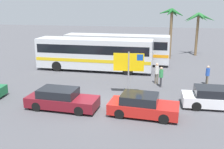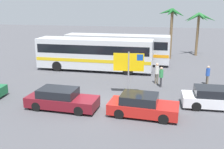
{
  "view_description": "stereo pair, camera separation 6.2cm",
  "coord_description": "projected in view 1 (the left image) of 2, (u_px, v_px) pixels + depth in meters",
  "views": [
    {
      "loc": [
        4.47,
        -15.64,
        6.52
      ],
      "look_at": [
        0.58,
        3.09,
        1.3
      ],
      "focal_mm": 41.93,
      "sensor_mm": 36.0,
      "label": 1
    },
    {
      "loc": [
        4.53,
        -15.63,
        6.52
      ],
      "look_at": [
        0.58,
        3.09,
        1.3
      ],
      "focal_mm": 41.93,
      "sensor_mm": 36.0,
      "label": 2
    }
  ],
  "objects": [
    {
      "name": "ground",
      "position": [
        94.0,
        105.0,
        17.37
      ],
      "size": [
        120.0,
        120.0,
        0.0
      ],
      "primitive_type": "plane",
      "color": "#4C4C51"
    },
    {
      "name": "bus_front_coach",
      "position": [
        94.0,
        53.0,
        25.89
      ],
      "size": [
        11.44,
        2.47,
        3.17
      ],
      "color": "silver",
      "rests_on": "ground"
    },
    {
      "name": "bus_rear_coach",
      "position": [
        117.0,
        48.0,
        28.96
      ],
      "size": [
        11.44,
        2.47,
        3.17
      ],
      "color": "silver",
      "rests_on": "ground"
    },
    {
      "name": "ferry_sign",
      "position": [
        129.0,
        64.0,
        18.73
      ],
      "size": [
        2.2,
        0.25,
        3.2
      ],
      "rotation": [
        0.0,
        0.0,
        0.08
      ],
      "color": "gray",
      "rests_on": "ground"
    },
    {
      "name": "car_red",
      "position": [
        142.0,
        106.0,
        15.57
      ],
      "size": [
        4.22,
        2.04,
        1.32
      ],
      "rotation": [
        0.0,
        0.0,
        -0.07
      ],
      "color": "red",
      "rests_on": "ground"
    },
    {
      "name": "car_white",
      "position": [
        215.0,
        98.0,
        16.8
      ],
      "size": [
        4.35,
        1.89,
        1.32
      ],
      "rotation": [
        0.0,
        0.0,
        0.04
      ],
      "color": "silver",
      "rests_on": "ground"
    },
    {
      "name": "car_maroon",
      "position": [
        61.0,
        99.0,
        16.61
      ],
      "size": [
        4.6,
        1.89,
        1.32
      ],
      "rotation": [
        0.0,
        0.0,
        -0.04
      ],
      "color": "maroon",
      "rests_on": "ground"
    },
    {
      "name": "pedestrian_near_sign",
      "position": [
        157.0,
        72.0,
        21.68
      ],
      "size": [
        0.32,
        0.32,
        1.78
      ],
      "rotation": [
        0.0,
        0.0,
        1.2
      ],
      "color": "#706656",
      "rests_on": "ground"
    },
    {
      "name": "pedestrian_crossing_lot",
      "position": [
        161.0,
        75.0,
        20.88
      ],
      "size": [
        0.32,
        0.32,
        1.65
      ],
      "rotation": [
        0.0,
        0.0,
        6.21
      ],
      "color": "#2D2D33",
      "rests_on": "ground"
    },
    {
      "name": "pedestrian_by_bus",
      "position": [
        208.0,
        74.0,
        21.42
      ],
      "size": [
        0.32,
        0.32,
        1.61
      ],
      "rotation": [
        0.0,
        0.0,
        3.47
      ],
      "color": "#706656",
      "rests_on": "ground"
    },
    {
      "name": "palm_tree_seaside",
      "position": [
        198.0,
        21.0,
        32.7
      ],
      "size": [
        3.91,
        4.02,
        5.43
      ],
      "color": "brown",
      "rests_on": "ground"
    },
    {
      "name": "palm_tree_inland",
      "position": [
        171.0,
        18.0,
        30.73
      ],
      "size": [
        3.12,
        3.01,
        5.98
      ],
      "color": "brown",
      "rests_on": "ground"
    }
  ]
}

